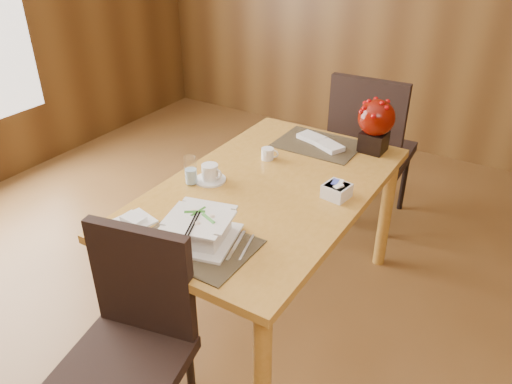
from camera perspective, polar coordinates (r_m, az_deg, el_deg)
The scene contains 14 objects.
ground at distance 2.47m, azimuth -6.48°, elevation -20.80°, with size 6.00×6.00×0.00m, color brown.
dining_table at distance 2.41m, azimuth 1.33°, elevation -1.35°, with size 0.90×1.50×0.75m.
placemat_near at distance 1.98m, azimuth -6.84°, elevation -5.97°, with size 0.45×0.33×0.01m, color black.
placemat_far at distance 2.79m, azimuth 7.14°, elevation 5.44°, with size 0.45×0.33×0.01m, color black.
soup_setting at distance 1.97m, azimuth -6.43°, elevation -4.20°, with size 0.33×0.33×0.11m.
coffee_cup at distance 2.40m, azimuth -5.27°, elevation 2.07°, with size 0.15×0.15×0.09m.
water_glass at distance 2.37m, azimuth -7.47°, elevation 2.47°, with size 0.06×0.06×0.14m, color white.
creamer_jug at distance 2.60m, azimuth 1.33°, elevation 4.39°, with size 0.08×0.08×0.06m, color silver, non-canonical shape.
sugar_caddy at distance 2.29m, azimuth 9.20°, elevation 0.12°, with size 0.11×0.11×0.06m, color silver.
berry_decor at distance 2.71m, azimuth 13.55°, elevation 7.73°, with size 0.20×0.20×0.29m.
napkins_far at distance 2.78m, azimuth 7.53°, elevation 5.64°, with size 0.29×0.11×0.03m, color silver, non-canonical shape.
bread_plate at distance 2.16m, azimuth -13.77°, elevation -3.29°, with size 0.15×0.15×0.01m, color silver.
near_chair at distance 1.98m, azimuth -14.03°, elevation -15.53°, with size 0.51×0.52×0.93m.
far_chair at distance 3.26m, azimuth 12.78°, elevation 5.44°, with size 0.51×0.51×1.04m.
Camera 1 is at (1.03, -1.17, 1.91)m, focal length 35.00 mm.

